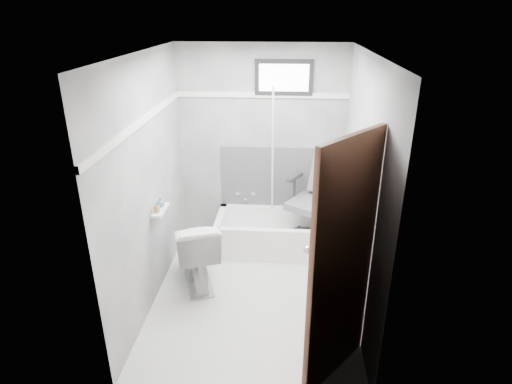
# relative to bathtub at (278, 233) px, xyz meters

# --- Properties ---
(floor) EXTENTS (2.60, 2.60, 0.00)m
(floor) POSITION_rel_bathtub_xyz_m (-0.23, -0.93, -0.21)
(floor) COLOR white
(floor) RESTS_ON ground
(ceiling) EXTENTS (2.60, 2.60, 0.00)m
(ceiling) POSITION_rel_bathtub_xyz_m (-0.23, -0.93, 2.19)
(ceiling) COLOR silver
(ceiling) RESTS_ON floor
(wall_back) EXTENTS (2.00, 0.02, 2.40)m
(wall_back) POSITION_rel_bathtub_xyz_m (-0.23, 0.37, 0.99)
(wall_back) COLOR slate
(wall_back) RESTS_ON floor
(wall_front) EXTENTS (2.00, 0.02, 2.40)m
(wall_front) POSITION_rel_bathtub_xyz_m (-0.23, -2.23, 0.99)
(wall_front) COLOR slate
(wall_front) RESTS_ON floor
(wall_left) EXTENTS (0.02, 2.60, 2.40)m
(wall_left) POSITION_rel_bathtub_xyz_m (-1.23, -0.93, 0.99)
(wall_left) COLOR slate
(wall_left) RESTS_ON floor
(wall_right) EXTENTS (0.02, 2.60, 2.40)m
(wall_right) POSITION_rel_bathtub_xyz_m (0.77, -0.93, 0.99)
(wall_right) COLOR slate
(wall_right) RESTS_ON floor
(bathtub) EXTENTS (1.50, 0.70, 0.42)m
(bathtub) POSITION_rel_bathtub_xyz_m (0.00, 0.00, 0.00)
(bathtub) COLOR white
(bathtub) RESTS_ON floor
(office_chair) EXTENTS (0.89, 0.89, 1.13)m
(office_chair) POSITION_rel_bathtub_xyz_m (0.43, 0.03, 0.47)
(office_chair) COLOR slate
(office_chair) RESTS_ON bathtub
(toilet) EXTENTS (0.68, 0.89, 0.78)m
(toilet) POSITION_rel_bathtub_xyz_m (-0.85, -0.78, 0.18)
(toilet) COLOR silver
(toilet) RESTS_ON floor
(door) EXTENTS (0.78, 0.78, 2.00)m
(door) POSITION_rel_bathtub_xyz_m (0.75, -2.21, 0.79)
(door) COLOR brown
(door) RESTS_ON floor
(window) EXTENTS (0.66, 0.04, 0.40)m
(window) POSITION_rel_bathtub_xyz_m (0.02, 0.36, 1.81)
(window) COLOR black
(window) RESTS_ON wall_back
(backerboard) EXTENTS (1.50, 0.02, 0.78)m
(backerboard) POSITION_rel_bathtub_xyz_m (0.02, 0.36, 0.59)
(backerboard) COLOR #4C4C4F
(backerboard) RESTS_ON wall_back
(trim_back) EXTENTS (2.00, 0.02, 0.06)m
(trim_back) POSITION_rel_bathtub_xyz_m (-0.23, 0.36, 1.61)
(trim_back) COLOR white
(trim_back) RESTS_ON wall_back
(trim_left) EXTENTS (0.02, 2.60, 0.06)m
(trim_left) POSITION_rel_bathtub_xyz_m (-1.22, -0.93, 1.61)
(trim_left) COLOR white
(trim_left) RESTS_ON wall_left
(pole) EXTENTS (0.02, 0.47, 1.90)m
(pole) POSITION_rel_bathtub_xyz_m (-0.09, 0.13, 0.84)
(pole) COLOR white
(pole) RESTS_ON bathtub
(shelf) EXTENTS (0.10, 0.32, 0.02)m
(shelf) POSITION_rel_bathtub_xyz_m (-1.16, -0.87, 0.69)
(shelf) COLOR white
(shelf) RESTS_ON wall_left
(soap_bottle_a) EXTENTS (0.06, 0.06, 0.10)m
(soap_bottle_a) POSITION_rel_bathtub_xyz_m (-1.17, -0.95, 0.76)
(soap_bottle_a) COLOR #9C784E
(soap_bottle_a) RESTS_ON shelf
(soap_bottle_b) EXTENTS (0.10, 0.10, 0.10)m
(soap_bottle_b) POSITION_rel_bathtub_xyz_m (-1.17, -0.81, 0.75)
(soap_bottle_b) COLOR slate
(soap_bottle_b) RESTS_ON shelf
(faucet) EXTENTS (0.26, 0.10, 0.16)m
(faucet) POSITION_rel_bathtub_xyz_m (-0.43, 0.34, 0.34)
(faucet) COLOR silver
(faucet) RESTS_ON wall_back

